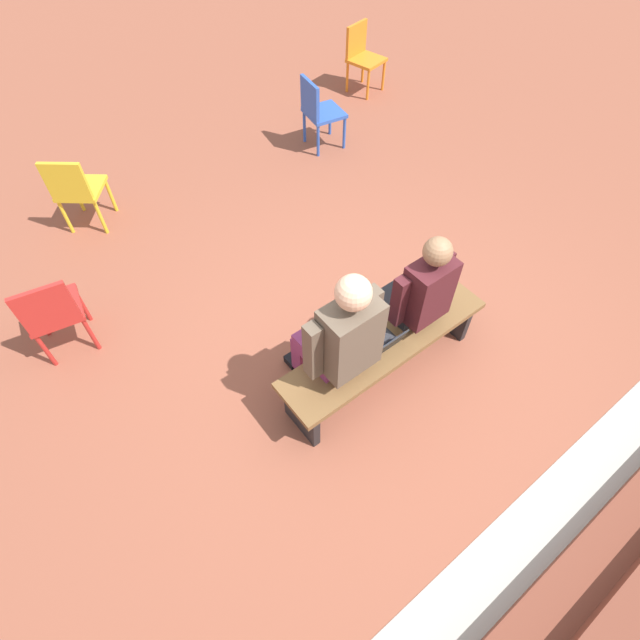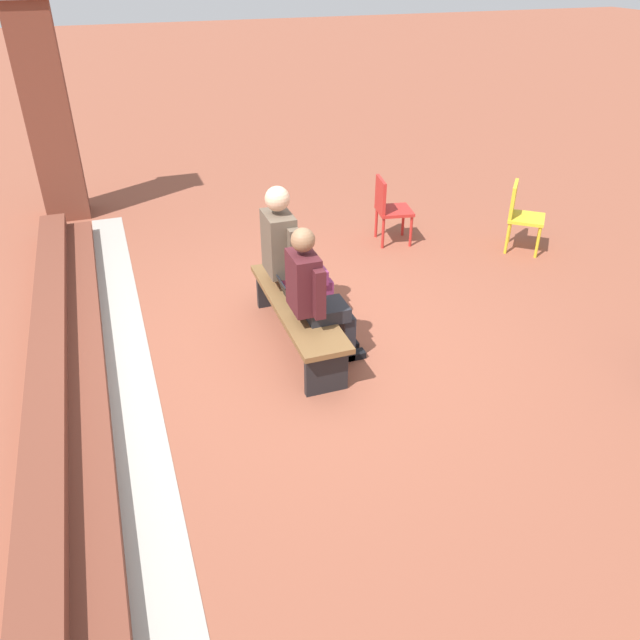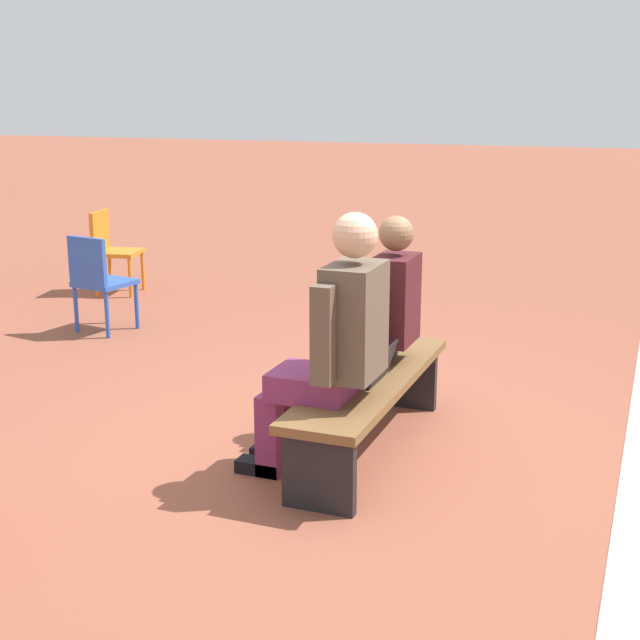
{
  "view_description": "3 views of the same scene",
  "coord_description": "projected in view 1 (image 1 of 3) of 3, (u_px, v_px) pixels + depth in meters",
  "views": [
    {
      "loc": [
        1.77,
        1.53,
        3.51
      ],
      "look_at": [
        0.45,
        -0.17,
        0.82
      ],
      "focal_mm": 28.0,
      "sensor_mm": 36.0,
      "label": 1
    },
    {
      "loc": [
        -4.81,
        1.53,
        3.29
      ],
      "look_at": [
        -0.54,
        0.03,
        0.56
      ],
      "focal_mm": 35.0,
      "sensor_mm": 36.0,
      "label": 2
    },
    {
      "loc": [
        4.56,
        1.53,
        2.01
      ],
      "look_at": [
        0.38,
        -0.1,
        0.86
      ],
      "focal_mm": 50.0,
      "sensor_mm": 36.0,
      "label": 3
    }
  ],
  "objects": [
    {
      "name": "brick_steps",
      "position": [
        617.0,
        597.0,
        3.0
      ],
      "size": [
        7.02,
        0.6,
        0.3
      ],
      "color": "brown",
      "rests_on": "ground"
    },
    {
      "name": "laptop",
      "position": [
        380.0,
        343.0,
        3.72
      ],
      "size": [
        0.32,
        0.29,
        0.21
      ],
      "color": "black",
      "rests_on": "bench"
    },
    {
      "name": "concrete_strip",
      "position": [
        535.0,
        528.0,
        3.37
      ],
      "size": [
        7.82,
        0.4,
        0.01
      ],
      "primitive_type": "cube",
      "color": "#A8A399",
      "rests_on": "ground"
    },
    {
      "name": "plastic_chair_mid_courtyard",
      "position": [
        76.0,
        188.0,
        4.92
      ],
      "size": [
        0.59,
        0.59,
        0.84
      ],
      "color": "gold",
      "rests_on": "ground"
    },
    {
      "name": "person_adult",
      "position": [
        339.0,
        338.0,
        3.43
      ],
      "size": [
        0.6,
        0.75,
        1.43
      ],
      "color": "#7F2D5B",
      "rests_on": "ground"
    },
    {
      "name": "plastic_chair_far_left",
      "position": [
        319.0,
        109.0,
        5.86
      ],
      "size": [
        0.48,
        0.48,
        0.84
      ],
      "color": "#2D56B7",
      "rests_on": "ground"
    },
    {
      "name": "plastic_chair_foreground",
      "position": [
        362.0,
        54.0,
        6.77
      ],
      "size": [
        0.5,
        0.5,
        0.84
      ],
      "color": "orange",
      "rests_on": "ground"
    },
    {
      "name": "person_student",
      "position": [
        415.0,
        294.0,
        3.75
      ],
      "size": [
        0.53,
        0.67,
        1.32
      ],
      "color": "#232328",
      "rests_on": "ground"
    },
    {
      "name": "plastic_chair_near_bench_left",
      "position": [
        52.0,
        312.0,
        3.93
      ],
      "size": [
        0.49,
        0.49,
        0.84
      ],
      "color": "red",
      "rests_on": "ground"
    },
    {
      "name": "ground_plane",
      "position": [
        375.0,
        368.0,
        4.17
      ],
      "size": [
        60.0,
        60.0,
        0.0
      ],
      "primitive_type": "plane",
      "color": "brown"
    },
    {
      "name": "bench",
      "position": [
        384.0,
        348.0,
        3.86
      ],
      "size": [
        1.8,
        0.44,
        0.45
      ],
      "color": "brown",
      "rests_on": "ground"
    }
  ]
}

